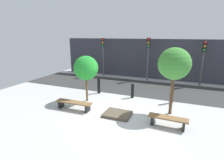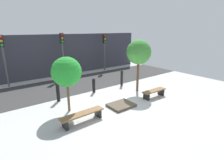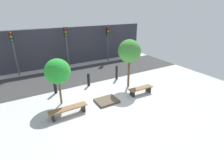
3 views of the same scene
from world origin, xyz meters
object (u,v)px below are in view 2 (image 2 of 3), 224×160
(bench_left, at_px, (82,115))
(tree_behind_right_bench, at_px, (139,52))
(bollard_left, at_px, (94,86))
(traffic_light_mid_east, at_px, (105,46))
(tree_behind_left_bench, at_px, (66,72))
(bollard_center, at_px, (122,78))
(planter_bed, at_px, (121,105))
(traffic_light_mid_west, at_px, (62,47))
(bollard_far_left, at_px, (58,92))
(traffic_light_west, at_px, (3,52))
(bench_right, at_px, (154,92))

(bench_left, distance_m, tree_behind_right_bench, 5.28)
(bollard_left, xyz_separation_m, traffic_light_mid_east, (4.05, 4.54, 1.87))
(tree_behind_left_bench, xyz_separation_m, bollard_center, (4.60, 1.48, -1.40))
(planter_bed, bearing_deg, tree_behind_left_bench, 153.66)
(bench_left, distance_m, tree_behind_left_bench, 2.11)
(bench_left, height_order, traffic_light_mid_west, traffic_light_mid_west)
(tree_behind_right_bench, height_order, bollard_center, tree_behind_right_bench)
(planter_bed, distance_m, traffic_light_mid_east, 8.53)
(bollard_far_left, bearing_deg, bollard_center, 0.00)
(tree_behind_right_bench, xyz_separation_m, bollard_center, (-0.04, 1.48, -1.92))
(tree_behind_left_bench, height_order, tree_behind_right_bench, tree_behind_right_bench)
(traffic_light_west, bearing_deg, tree_behind_left_bench, -73.99)
(bench_right, height_order, tree_behind_right_bench, tree_behind_right_bench)
(planter_bed, height_order, traffic_light_mid_east, traffic_light_mid_east)
(bench_left, bearing_deg, tree_behind_right_bench, 14.56)
(tree_behind_left_bench, bearing_deg, planter_bed, -26.34)
(bollard_left, height_order, traffic_light_mid_east, traffic_light_mid_east)
(bollard_center, xyz_separation_m, traffic_light_west, (-6.33, 4.54, 1.86))
(bollard_left, distance_m, traffic_light_mid_east, 6.37)
(bollard_center, height_order, traffic_light_west, traffic_light_west)
(bench_left, xyz_separation_m, tree_behind_left_bench, (0.00, 1.35, 1.62))
(bollard_left, bearing_deg, bench_left, -129.39)
(bollard_left, bearing_deg, bollard_far_left, 180.00)
(tree_behind_right_bench, height_order, bollard_far_left, tree_behind_right_bench)
(bollard_far_left, relative_size, bollard_center, 0.99)
(bench_left, xyz_separation_m, tree_behind_right_bench, (4.64, 1.35, 2.14))
(bench_right, distance_m, traffic_light_mid_west, 8.01)
(tree_behind_right_bench, bearing_deg, bench_left, -163.79)
(tree_behind_left_bench, bearing_deg, bench_left, -90.00)
(bench_left, distance_m, bench_right, 4.64)
(bench_right, height_order, traffic_light_mid_east, traffic_light_mid_east)
(traffic_light_mid_west, bearing_deg, bench_right, -72.53)
(planter_bed, distance_m, tree_behind_left_bench, 3.19)
(bench_right, xyz_separation_m, bollard_left, (-2.32, 2.82, 0.13))
(bollard_left, distance_m, bollard_center, 2.28)
(planter_bed, distance_m, bollard_left, 2.65)
(tree_behind_right_bench, distance_m, traffic_light_west, 8.76)
(traffic_light_mid_west, bearing_deg, bench_left, -107.47)
(bench_left, height_order, bollard_center, bollard_center)
(tree_behind_left_bench, relative_size, tree_behind_right_bench, 0.82)
(planter_bed, bearing_deg, traffic_light_mid_east, 60.55)
(tree_behind_right_bench, bearing_deg, bollard_far_left, 162.21)
(bench_left, xyz_separation_m, bollard_far_left, (0.04, 2.82, 0.21))
(planter_bed, xyz_separation_m, traffic_light_mid_west, (0.00, 7.17, 2.37))
(bollard_center, bearing_deg, bollard_left, 180.00)
(bench_left, distance_m, planter_bed, 2.34)
(bollard_left, relative_size, traffic_light_mid_east, 0.26)
(tree_behind_left_bench, distance_m, traffic_light_mid_east, 8.77)
(tree_behind_right_bench, height_order, traffic_light_mid_west, traffic_light_mid_west)
(bench_right, distance_m, tree_behind_right_bench, 2.53)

